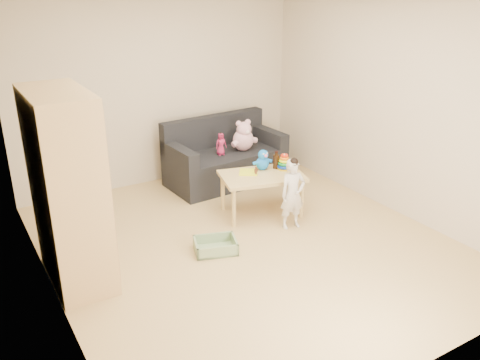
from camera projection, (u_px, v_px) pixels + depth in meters
room at (249, 128)px, 5.02m from camera, size 4.50×4.50×4.50m
wardrobe at (68, 190)px, 4.57m from camera, size 0.50×1.01×1.82m
sofa at (226, 167)px, 7.08m from camera, size 1.65×0.90×0.45m
play_table at (262, 194)px, 6.13m from camera, size 1.08×0.83×0.51m
storage_bin at (215, 245)px, 5.34m from camera, size 0.52×0.45×0.13m
toddler at (293, 195)px, 5.74m from camera, size 0.32×0.24×0.80m
pink_bear at (243, 138)px, 6.99m from camera, size 0.35×0.31×0.36m
doll at (221, 144)px, 6.81m from camera, size 0.16×0.11×0.30m
ring_stacker at (284, 163)px, 6.17m from camera, size 0.17×0.17×0.20m
brown_bottle at (276, 161)px, 6.20m from camera, size 0.08×0.08×0.22m
blue_plush at (263, 159)px, 6.15m from camera, size 0.27×0.25×0.26m
wooden_figure at (256, 171)px, 5.99m from camera, size 0.06×0.05×0.11m
yellow_book at (248, 172)px, 6.09m from camera, size 0.30×0.30×0.02m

